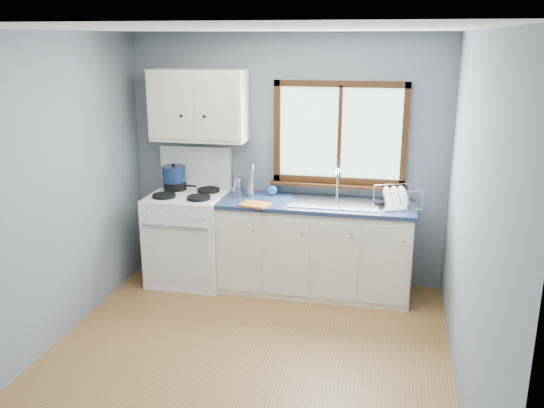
% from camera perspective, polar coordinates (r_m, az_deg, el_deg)
% --- Properties ---
extents(floor, '(3.20, 3.60, 0.02)m').
position_cam_1_polar(floor, '(4.65, -3.07, -15.73)').
color(floor, olive).
rests_on(floor, ground).
extents(ceiling, '(3.20, 3.60, 0.02)m').
position_cam_1_polar(ceiling, '(3.95, -3.64, 17.10)').
color(ceiling, white).
rests_on(ceiling, wall_back).
extents(wall_back, '(3.20, 0.02, 2.50)m').
position_cam_1_polar(wall_back, '(5.83, 1.42, 4.35)').
color(wall_back, slate).
rests_on(wall_back, ground).
extents(wall_front, '(3.20, 0.02, 2.50)m').
position_cam_1_polar(wall_front, '(2.55, -14.45, -12.26)').
color(wall_front, slate).
rests_on(wall_front, ground).
extents(wall_left, '(0.02, 3.60, 2.50)m').
position_cam_1_polar(wall_left, '(4.80, -22.20, 0.54)').
color(wall_left, slate).
rests_on(wall_left, ground).
extents(wall_right, '(0.02, 3.60, 2.50)m').
position_cam_1_polar(wall_right, '(4.02, 19.40, -2.06)').
color(wall_right, slate).
rests_on(wall_right, ground).
extents(gas_range, '(0.76, 0.69, 1.36)m').
position_cam_1_polar(gas_range, '(5.97, -8.25, -3.07)').
color(gas_range, white).
rests_on(gas_range, floor).
extents(base_cabinets, '(1.85, 0.60, 0.88)m').
position_cam_1_polar(base_cabinets, '(5.71, 4.26, -4.74)').
color(base_cabinets, beige).
rests_on(base_cabinets, floor).
extents(countertop, '(1.89, 0.64, 0.04)m').
position_cam_1_polar(countertop, '(5.56, 4.37, -0.02)').
color(countertop, '#1A2845').
rests_on(countertop, base_cabinets).
extents(sink, '(0.84, 0.46, 0.44)m').
position_cam_1_polar(sink, '(5.55, 6.20, -0.53)').
color(sink, silver).
rests_on(sink, countertop).
extents(window, '(1.36, 0.10, 1.03)m').
position_cam_1_polar(window, '(5.68, 6.70, 6.24)').
color(window, '#9EC6A8').
rests_on(window, wall_back).
extents(upper_cabinets, '(0.95, 0.35, 0.70)m').
position_cam_1_polar(upper_cabinets, '(5.79, -7.31, 9.65)').
color(upper_cabinets, beige).
rests_on(upper_cabinets, wall_back).
extents(skillet, '(0.35, 0.24, 0.05)m').
position_cam_1_polar(skillet, '(6.01, -9.56, 1.88)').
color(skillet, black).
rests_on(skillet, gas_range).
extents(stockpot, '(0.31, 0.31, 0.24)m').
position_cam_1_polar(stockpot, '(6.03, -9.70, 2.74)').
color(stockpot, '#122649').
rests_on(stockpot, gas_range).
extents(utensil_crock, '(0.13, 0.13, 0.38)m').
position_cam_1_polar(utensil_crock, '(5.91, -3.50, 1.96)').
color(utensil_crock, silver).
rests_on(utensil_crock, countertop).
extents(thermos, '(0.09, 0.09, 0.33)m').
position_cam_1_polar(thermos, '(5.71, -2.15, 2.38)').
color(thermos, silver).
rests_on(thermos, countertop).
extents(soap_bottle, '(0.10, 0.10, 0.24)m').
position_cam_1_polar(soap_bottle, '(5.73, 0.00, 1.97)').
color(soap_bottle, blue).
rests_on(soap_bottle, countertop).
extents(dish_towel, '(0.30, 0.24, 0.02)m').
position_cam_1_polar(dish_towel, '(5.42, -1.69, -0.06)').
color(dish_towel, orange).
rests_on(dish_towel, countertop).
extents(dish_rack, '(0.47, 0.43, 0.20)m').
position_cam_1_polar(dish_rack, '(5.49, 12.22, 0.24)').
color(dish_rack, silver).
rests_on(dish_rack, countertop).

